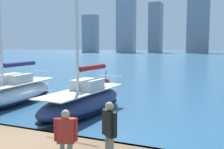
{
  "coord_description": "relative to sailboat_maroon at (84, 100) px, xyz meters",
  "views": [
    {
      "loc": [
        -6.12,
        6.22,
        3.66
      ],
      "look_at": [
        -0.59,
        -6.5,
        2.2
      ],
      "focal_mm": 42.0,
      "sensor_mm": 36.0,
      "label": 1
    }
  ],
  "objects": [
    {
      "name": "dock_pier",
      "position": [
        -0.94,
        6.02,
        -0.21
      ],
      "size": [
        28.0,
        2.8,
        0.6
      ],
      "color": "brown",
      "rests_on": "ground"
    },
    {
      "name": "city_skyline",
      "position": [
        -5.08,
        -155.46,
        16.44
      ],
      "size": [
        170.26,
        19.93,
        42.59
      ],
      "color": "#9196A0",
      "rests_on": "ground"
    },
    {
      "name": "sailboat_maroon",
      "position": [
        0.0,
        0.0,
        0.0
      ],
      "size": [
        2.59,
        7.3,
        10.76
      ],
      "color": "navy",
      "rests_on": "ground"
    },
    {
      "name": "sailboat_navy",
      "position": [
        5.71,
        -0.4,
        -0.02
      ],
      "size": [
        3.68,
        8.6,
        10.62
      ],
      "color": "white",
      "rests_on": "ground"
    },
    {
      "name": "person_red_shirt",
      "position": [
        -3.58,
        7.15,
        0.78
      ],
      "size": [
        0.54,
        0.33,
        1.56
      ],
      "color": "gray",
      "rests_on": "dock_pier"
    },
    {
      "name": "person_black_shirt",
      "position": [
        -4.4,
        6.4,
        0.85
      ],
      "size": [
        0.52,
        0.42,
        1.68
      ],
      "color": "gray",
      "rests_on": "dock_pier"
    },
    {
      "name": "channel_buoy",
      "position": [
        3.39,
        -10.21,
        -0.4
      ],
      "size": [
        0.7,
        0.7,
        1.4
      ],
      "color": "red",
      "rests_on": "ground"
    }
  ]
}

